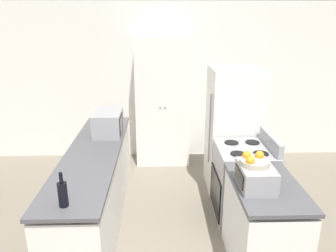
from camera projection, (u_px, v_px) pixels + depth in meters
name	position (u px, v px, depth m)	size (l,w,h in m)	color
wall_back	(165.00, 83.00, 5.53)	(7.00, 0.06, 2.60)	white
counter_left	(96.00, 188.00, 3.87)	(0.60, 2.63, 0.91)	silver
counter_right	(263.00, 228.00, 3.13)	(0.60, 0.97, 0.91)	silver
pantry_cabinet	(163.00, 103.00, 5.33)	(0.86, 0.52, 2.06)	white
stove	(243.00, 182.00, 3.95)	(0.66, 0.72, 1.07)	#9E9EA3
refrigerator	(233.00, 130.00, 4.53)	(0.71, 0.70, 1.73)	white
microwave	(108.00, 123.00, 4.24)	(0.35, 0.53, 0.30)	#939399
wine_bottle	(63.00, 194.00, 2.62)	(0.08, 0.08, 0.30)	black
toaster_oven	(256.00, 176.00, 2.92)	(0.30, 0.42, 0.20)	#939399
fruit_bowl	(254.00, 161.00, 2.90)	(0.26, 0.26, 0.11)	#B2A893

